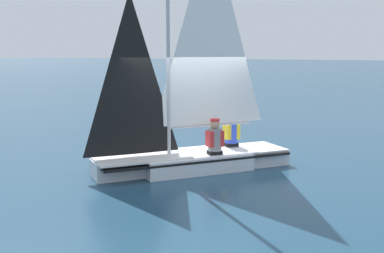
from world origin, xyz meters
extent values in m
plane|color=navy|center=(0.00, 0.00, 0.00)|extent=(260.00, 260.00, 0.00)
cube|color=silver|center=(0.00, 0.00, 0.19)|extent=(2.73, 2.60, 0.37)
cube|color=silver|center=(-1.32, 1.12, 0.19)|extent=(1.25, 1.22, 0.37)
cube|color=silver|center=(1.32, -1.12, 0.19)|extent=(1.51, 1.53, 0.37)
cube|color=black|center=(0.00, 0.00, 0.30)|extent=(4.19, 3.84, 0.05)
cube|color=silver|center=(-0.93, 0.79, 0.39)|extent=(2.32, 2.23, 0.04)
cylinder|color=#B7B7BC|center=(-0.42, 0.36, 2.92)|extent=(0.08, 0.08, 5.10)
cylinder|color=#B7B7BC|center=(0.34, -0.29, 0.98)|extent=(1.57, 1.35, 0.07)
pyramid|color=white|center=(0.34, -0.29, 3.18)|extent=(1.48, 1.27, 4.34)
pyramid|color=black|center=(-1.06, 0.89, 2.16)|extent=(1.17, 1.00, 3.37)
cube|color=black|center=(1.75, -1.48, 0.13)|extent=(0.08, 0.07, 0.26)
cube|color=black|center=(0.09, -0.51, 0.23)|extent=(0.37, 0.36, 0.45)
cylinder|color=gray|center=(0.09, -0.51, 0.71)|extent=(0.42, 0.42, 0.50)
cube|color=red|center=(0.09, -0.51, 0.73)|extent=(0.43, 0.42, 0.35)
sphere|color=tan|center=(0.09, -0.51, 1.05)|extent=(0.22, 0.22, 0.22)
cylinder|color=red|center=(0.09, -0.51, 1.14)|extent=(0.29, 0.29, 0.06)
cube|color=black|center=(1.09, -0.51, 0.23)|extent=(0.37, 0.36, 0.45)
cylinder|color=blue|center=(1.09, -0.51, 0.71)|extent=(0.42, 0.42, 0.50)
cube|color=yellow|center=(1.09, -0.51, 0.73)|extent=(0.43, 0.42, 0.35)
sphere|color=tan|center=(1.09, -0.51, 1.05)|extent=(0.22, 0.22, 0.22)
camera|label=1|loc=(-9.48, -4.63, 2.64)|focal=45.00mm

